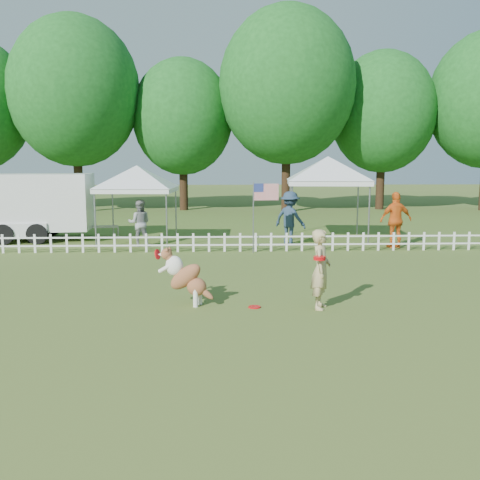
{
  "coord_description": "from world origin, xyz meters",
  "views": [
    {
      "loc": [
        -0.97,
        -9.94,
        2.83
      ],
      "look_at": [
        -0.47,
        2.0,
        1.1
      ],
      "focal_mm": 40.0,
      "sensor_mm": 36.0,
      "label": 1
    }
  ],
  "objects_px": {
    "handler": "(321,269)",
    "frisbee_on_turf": "(255,307)",
    "spectator_a": "(140,223)",
    "spectator_b": "(290,218)",
    "canopy_tent_right": "(327,199)",
    "dog": "(186,277)",
    "canopy_tent_left": "(138,205)",
    "flag_pole": "(253,218)",
    "spectator_c": "(396,220)",
    "cargo_trailer": "(28,206)"
  },
  "relations": [
    {
      "from": "canopy_tent_right",
      "to": "spectator_c",
      "type": "distance_m",
      "value": 2.96
    },
    {
      "from": "handler",
      "to": "spectator_b",
      "type": "xyz_separation_m",
      "value": [
        0.52,
        8.28,
        0.14
      ]
    },
    {
      "from": "frisbee_on_turf",
      "to": "flag_pole",
      "type": "relative_size",
      "value": 0.11
    },
    {
      "from": "spectator_c",
      "to": "frisbee_on_turf",
      "type": "bearing_deg",
      "value": 47.47
    },
    {
      "from": "spectator_b",
      "to": "dog",
      "type": "bearing_deg",
      "value": 109.06
    },
    {
      "from": "canopy_tent_left",
      "to": "canopy_tent_right",
      "type": "xyz_separation_m",
      "value": [
        6.91,
        0.71,
        0.16
      ]
    },
    {
      "from": "canopy_tent_right",
      "to": "spectator_a",
      "type": "bearing_deg",
      "value": -160.6
    },
    {
      "from": "flag_pole",
      "to": "spectator_a",
      "type": "xyz_separation_m",
      "value": [
        -3.79,
        1.5,
        -0.32
      ]
    },
    {
      "from": "spectator_b",
      "to": "spectator_a",
      "type": "bearing_deg",
      "value": 42.89
    },
    {
      "from": "flag_pole",
      "to": "spectator_b",
      "type": "bearing_deg",
      "value": 44.0
    },
    {
      "from": "dog",
      "to": "flag_pole",
      "type": "height_order",
      "value": "flag_pole"
    },
    {
      "from": "dog",
      "to": "spectator_a",
      "type": "xyz_separation_m",
      "value": [
        -2.03,
        7.71,
        0.23
      ]
    },
    {
      "from": "canopy_tent_right",
      "to": "cargo_trailer",
      "type": "relative_size",
      "value": 0.53
    },
    {
      "from": "spectator_b",
      "to": "handler",
      "type": "bearing_deg",
      "value": 127.24
    },
    {
      "from": "handler",
      "to": "dog",
      "type": "relative_size",
      "value": 1.37
    },
    {
      "from": "canopy_tent_right",
      "to": "spectator_a",
      "type": "height_order",
      "value": "canopy_tent_right"
    },
    {
      "from": "canopy_tent_left",
      "to": "cargo_trailer",
      "type": "bearing_deg",
      "value": 170.98
    },
    {
      "from": "spectator_a",
      "to": "spectator_b",
      "type": "height_order",
      "value": "spectator_b"
    },
    {
      "from": "flag_pole",
      "to": "spectator_a",
      "type": "distance_m",
      "value": 4.08
    },
    {
      "from": "flag_pole",
      "to": "spectator_b",
      "type": "relative_size",
      "value": 1.21
    },
    {
      "from": "cargo_trailer",
      "to": "flag_pole",
      "type": "xyz_separation_m",
      "value": [
        8.11,
        -3.23,
        -0.13
      ]
    },
    {
      "from": "frisbee_on_turf",
      "to": "cargo_trailer",
      "type": "xyz_separation_m",
      "value": [
        -7.7,
        9.72,
        1.23
      ]
    },
    {
      "from": "dog",
      "to": "flag_pole",
      "type": "distance_m",
      "value": 6.48
    },
    {
      "from": "canopy_tent_right",
      "to": "frisbee_on_turf",
      "type": "bearing_deg",
      "value": -103.03
    },
    {
      "from": "spectator_b",
      "to": "cargo_trailer",
      "type": "bearing_deg",
      "value": 31.58
    },
    {
      "from": "canopy_tent_right",
      "to": "spectator_a",
      "type": "xyz_separation_m",
      "value": [
        -6.75,
        -1.56,
        -0.7
      ]
    },
    {
      "from": "canopy_tent_left",
      "to": "flag_pole",
      "type": "distance_m",
      "value": 4.6
    },
    {
      "from": "flag_pole",
      "to": "spectator_b",
      "type": "height_order",
      "value": "flag_pole"
    },
    {
      "from": "frisbee_on_turf",
      "to": "flag_pole",
      "type": "distance_m",
      "value": 6.6
    },
    {
      "from": "dog",
      "to": "spectator_c",
      "type": "distance_m",
      "value": 9.67
    },
    {
      "from": "canopy_tent_left",
      "to": "canopy_tent_right",
      "type": "distance_m",
      "value": 6.95
    },
    {
      "from": "dog",
      "to": "canopy_tent_right",
      "type": "relative_size",
      "value": 0.38
    },
    {
      "from": "canopy_tent_right",
      "to": "spectator_c",
      "type": "xyz_separation_m",
      "value": [
        1.88,
        -2.21,
        -0.57
      ]
    },
    {
      "from": "frisbee_on_turf",
      "to": "spectator_c",
      "type": "distance_m",
      "value": 9.07
    },
    {
      "from": "handler",
      "to": "frisbee_on_turf",
      "type": "distance_m",
      "value": 1.5
    },
    {
      "from": "handler",
      "to": "cargo_trailer",
      "type": "bearing_deg",
      "value": 60.17
    },
    {
      "from": "canopy_tent_left",
      "to": "spectator_b",
      "type": "xyz_separation_m",
      "value": [
        5.35,
        -0.66,
        -0.42
      ]
    },
    {
      "from": "canopy_tent_right",
      "to": "spectator_a",
      "type": "distance_m",
      "value": 6.96
    },
    {
      "from": "frisbee_on_turf",
      "to": "spectator_b",
      "type": "distance_m",
      "value": 8.42
    },
    {
      "from": "canopy_tent_right",
      "to": "dog",
      "type": "bearing_deg",
      "value": -110.58
    },
    {
      "from": "dog",
      "to": "canopy_tent_left",
      "type": "distance_m",
      "value": 8.87
    },
    {
      "from": "cargo_trailer",
      "to": "frisbee_on_turf",
      "type": "bearing_deg",
      "value": -56.06
    },
    {
      "from": "spectator_a",
      "to": "spectator_c",
      "type": "relative_size",
      "value": 0.85
    },
    {
      "from": "handler",
      "to": "spectator_a",
      "type": "distance_m",
      "value": 9.34
    },
    {
      "from": "frisbee_on_turf",
      "to": "canopy_tent_left",
      "type": "bearing_deg",
      "value": 111.86
    },
    {
      "from": "frisbee_on_turf",
      "to": "cargo_trailer",
      "type": "height_order",
      "value": "cargo_trailer"
    },
    {
      "from": "canopy_tent_left",
      "to": "spectator_c",
      "type": "xyz_separation_m",
      "value": [
        8.8,
        -1.5,
        -0.41
      ]
    },
    {
      "from": "handler",
      "to": "canopy_tent_left",
      "type": "relative_size",
      "value": 0.58
    },
    {
      "from": "handler",
      "to": "dog",
      "type": "height_order",
      "value": "handler"
    },
    {
      "from": "canopy_tent_left",
      "to": "spectator_a",
      "type": "distance_m",
      "value": 1.02
    }
  ]
}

